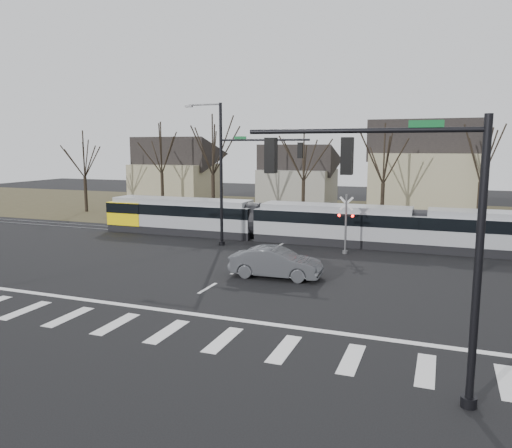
% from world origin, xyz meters
% --- Properties ---
extents(ground, '(140.00, 140.00, 0.00)m').
position_xyz_m(ground, '(0.00, 0.00, 0.00)').
color(ground, black).
extents(grass_verge, '(140.00, 28.00, 0.01)m').
position_xyz_m(grass_verge, '(0.00, 32.00, 0.01)').
color(grass_verge, '#38331E').
rests_on(grass_verge, ground).
extents(crosswalk, '(27.00, 2.60, 0.01)m').
position_xyz_m(crosswalk, '(0.00, -4.00, 0.01)').
color(crosswalk, silver).
rests_on(crosswalk, ground).
extents(stop_line, '(28.00, 0.35, 0.01)m').
position_xyz_m(stop_line, '(0.00, -1.80, 0.01)').
color(stop_line, silver).
rests_on(stop_line, ground).
extents(lane_dashes, '(0.18, 30.00, 0.01)m').
position_xyz_m(lane_dashes, '(0.00, 16.00, 0.01)').
color(lane_dashes, silver).
rests_on(lane_dashes, ground).
extents(rail_pair, '(90.00, 1.52, 0.06)m').
position_xyz_m(rail_pair, '(0.00, 15.80, 0.03)').
color(rail_pair, '#59595E').
rests_on(rail_pair, ground).
extents(tram, '(38.15, 2.83, 2.89)m').
position_xyz_m(tram, '(3.45, 16.00, 1.58)').
color(tram, gray).
rests_on(tram, ground).
extents(sedan, '(2.23, 5.21, 1.66)m').
position_xyz_m(sedan, '(2.58, 5.27, 0.83)').
color(sedan, '#424448').
rests_on(sedan, ground).
extents(signal_pole_near_right, '(6.72, 0.44, 8.00)m').
position_xyz_m(signal_pole_near_right, '(10.11, -6.00, 5.17)').
color(signal_pole_near_right, black).
rests_on(signal_pole_near_right, ground).
extents(signal_pole_far, '(9.28, 0.44, 10.20)m').
position_xyz_m(signal_pole_far, '(-2.41, 12.50, 5.70)').
color(signal_pole_far, black).
rests_on(signal_pole_far, ground).
extents(rail_crossing_signal, '(1.08, 0.36, 4.00)m').
position_xyz_m(rail_crossing_signal, '(5.00, 12.79, 1.89)').
color(rail_crossing_signal, '#59595B').
rests_on(rail_crossing_signal, ground).
extents(tree_row, '(59.20, 7.20, 10.00)m').
position_xyz_m(tree_row, '(2.00, 26.00, 5.00)').
color(tree_row, black).
rests_on(tree_row, ground).
extents(house_a, '(9.72, 8.64, 8.60)m').
position_xyz_m(house_a, '(-20.00, 34.00, 4.46)').
color(house_a, gray).
rests_on(house_a, ground).
extents(house_b, '(8.64, 7.56, 7.65)m').
position_xyz_m(house_b, '(-5.00, 36.00, 3.97)').
color(house_b, gray).
rests_on(house_b, ground).
extents(house_c, '(10.80, 8.64, 10.10)m').
position_xyz_m(house_c, '(9.00, 33.00, 5.23)').
color(house_c, gray).
rests_on(house_c, ground).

